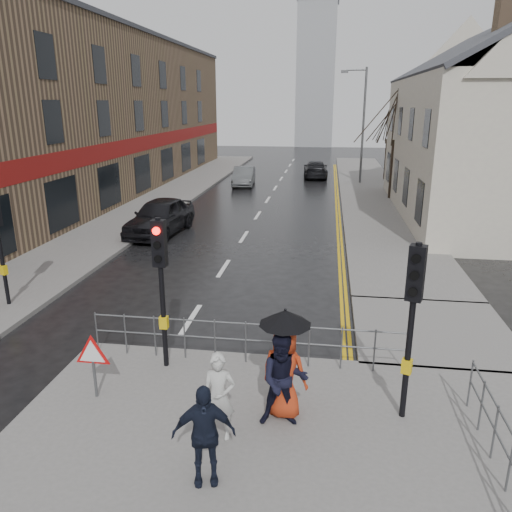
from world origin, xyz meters
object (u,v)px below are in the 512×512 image
(pedestrian_with_umbrella, at_px, (284,360))
(pedestrian_d, at_px, (204,434))
(pedestrian_a, at_px, (219,396))
(pedestrian_b, at_px, (284,380))
(car_mid, at_px, (244,176))
(car_parked, at_px, (160,216))

(pedestrian_with_umbrella, bearing_deg, pedestrian_d, -119.24)
(pedestrian_with_umbrella, bearing_deg, pedestrian_a, -142.42)
(pedestrian_b, bearing_deg, car_mid, 93.75)
(pedestrian_a, xyz_separation_m, car_mid, (-4.30, 28.33, -0.27))
(car_parked, bearing_deg, pedestrian_with_umbrella, -57.34)
(pedestrian_b, distance_m, pedestrian_d, 1.94)
(pedestrian_b, relative_size, car_mid, 0.44)
(pedestrian_b, xyz_separation_m, car_mid, (-5.38, 27.80, -0.37))
(pedestrian_b, distance_m, pedestrian_with_umbrella, 0.37)
(pedestrian_b, relative_size, pedestrian_with_umbrella, 0.84)
(pedestrian_with_umbrella, xyz_separation_m, car_parked, (-6.86, 13.26, -0.47))
(pedestrian_with_umbrella, relative_size, car_parked, 0.45)
(pedestrian_d, relative_size, car_mid, 0.41)
(car_parked, bearing_deg, pedestrian_b, -57.76)
(pedestrian_a, height_order, pedestrian_b, pedestrian_b)
(car_mid, bearing_deg, car_parked, -100.27)
(pedestrian_with_umbrella, bearing_deg, car_mid, 101.02)
(pedestrian_b, height_order, pedestrian_d, pedestrian_b)
(pedestrian_a, distance_m, pedestrian_d, 1.08)
(pedestrian_d, relative_size, car_parked, 0.35)
(car_parked, relative_size, car_mid, 1.17)
(pedestrian_a, relative_size, car_parked, 0.33)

